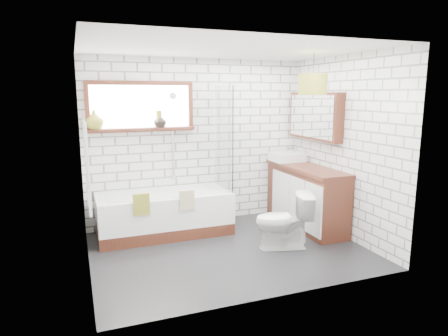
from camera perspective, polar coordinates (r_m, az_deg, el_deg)
name	(u,v)px	position (r m, az deg, el deg)	size (l,w,h in m)	color
floor	(228,250)	(5.26, 0.63, -11.62)	(3.40, 2.60, 0.01)	black
ceiling	(229,48)	(4.90, 0.70, 16.71)	(3.40, 2.60, 0.01)	white
wall_back	(198,142)	(6.15, -3.77, 3.72)	(3.40, 0.01, 2.50)	white
wall_front	(279,173)	(3.76, 7.92, -0.78)	(3.40, 0.01, 2.50)	white
wall_left	(82,162)	(4.59, -19.57, 0.79)	(0.01, 2.60, 2.50)	white
wall_right	(343,147)	(5.76, 16.69, 2.83)	(0.01, 2.60, 2.50)	white
window	(141,107)	(5.87, -11.76, 8.59)	(1.52, 0.16, 0.68)	#3C1910
towel_radiator	(87,166)	(4.60, -18.97, 0.21)	(0.06, 0.52, 1.00)	white
mirror_cabinet	(315,116)	(6.16, 12.86, 7.23)	(0.16, 1.20, 0.70)	#3C1910
shower_riser	(173,137)	(5.99, -7.33, 4.44)	(0.02, 0.02, 1.30)	silver
bathtub	(164,213)	(5.79, -8.52, -6.42)	(1.85, 0.82, 0.60)	white
shower_screen	(224,138)	(5.83, -0.05, 4.35)	(0.02, 0.72, 1.50)	white
towel_green	(141,204)	(5.26, -11.72, -5.10)	(0.21, 0.06, 0.28)	olive
towel_beige	(187,200)	(5.38, -5.34, -4.57)	(0.21, 0.05, 0.27)	tan
vanity	(306,196)	(6.15, 11.60, -3.96)	(0.52, 1.61, 0.92)	#3C1910
basin	(287,157)	(6.43, 8.95, 1.59)	(0.47, 0.41, 0.14)	white
tap	(296,153)	(6.50, 10.20, 2.19)	(0.03, 0.03, 0.16)	silver
toilet	(283,221)	(5.25, 8.46, -7.48)	(0.71, 0.41, 0.73)	white
vase_olive	(94,121)	(5.78, -18.05, 6.39)	(0.25, 0.25, 0.26)	olive
vase_dark	(160,122)	(5.90, -9.12, 6.50)	(0.18, 0.18, 0.19)	black
bottle	(159,120)	(5.89, -9.26, 6.75)	(0.08, 0.08, 0.24)	olive
pendant	(313,84)	(5.32, 12.57, 11.60)	(0.36, 0.36, 0.27)	olive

